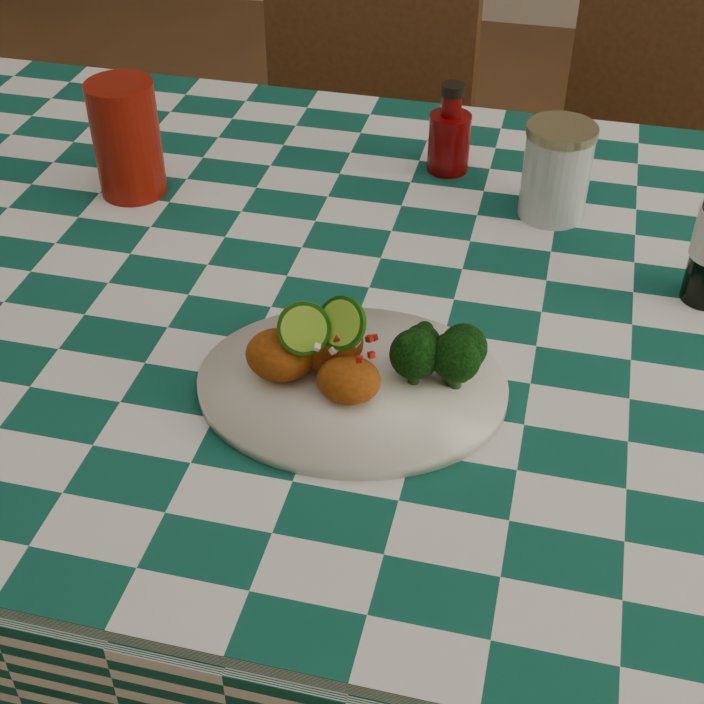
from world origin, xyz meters
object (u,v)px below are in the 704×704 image
(plate, at_px, (352,386))
(fried_chicken_pile, at_px, (329,344))
(red_tumbler, at_px, (127,139))
(dining_table, at_px, (366,508))
(mason_jar, at_px, (556,171))
(wooden_chair_left, at_px, (339,192))
(ketchup_bottle, at_px, (450,128))
(wooden_chair_right, at_px, (631,231))

(plate, height_order, fried_chicken_pile, fried_chicken_pile)
(plate, xyz_separation_m, red_tumbler, (-0.39, 0.34, 0.07))
(dining_table, xyz_separation_m, mason_jar, (0.20, 0.22, 0.46))
(fried_chicken_pile, distance_m, wooden_chair_left, 1.02)
(red_tumbler, xyz_separation_m, mason_jar, (0.56, 0.07, -0.02))
(red_tumbler, distance_m, ketchup_bottle, 0.44)
(ketchup_bottle, bearing_deg, mason_jar, -29.77)
(ketchup_bottle, bearing_deg, red_tumbler, -158.32)
(wooden_chair_left, relative_size, wooden_chair_right, 1.01)
(fried_chicken_pile, xyz_separation_m, ketchup_bottle, (0.04, 0.50, 0.00))
(wooden_chair_left, bearing_deg, plate, -69.87)
(dining_table, xyz_separation_m, ketchup_bottle, (0.04, 0.31, 0.46))
(plate, xyz_separation_m, mason_jar, (0.17, 0.41, 0.05))
(dining_table, bearing_deg, plate, -82.50)
(ketchup_bottle, height_order, mason_jar, ketchup_bottle)
(plate, relative_size, wooden_chair_right, 0.34)
(dining_table, distance_m, red_tumbler, 0.61)
(ketchup_bottle, distance_m, wooden_chair_right, 0.64)
(red_tumbler, bearing_deg, ketchup_bottle, 21.68)
(ketchup_bottle, bearing_deg, fried_chicken_pile, -94.88)
(dining_table, distance_m, ketchup_bottle, 0.55)
(ketchup_bottle, bearing_deg, wooden_chair_left, 122.70)
(red_tumbler, bearing_deg, mason_jar, 7.60)
(dining_table, distance_m, wooden_chair_left, 0.77)
(dining_table, xyz_separation_m, red_tumbler, (-0.36, 0.15, 0.47))
(dining_table, distance_m, wooden_chair_right, 0.81)
(dining_table, height_order, plate, plate)
(red_tumbler, height_order, mason_jar, red_tumbler)
(fried_chicken_pile, xyz_separation_m, mason_jar, (0.20, 0.41, 0.00))
(dining_table, height_order, wooden_chair_right, wooden_chair_right)
(dining_table, xyz_separation_m, wooden_chair_left, (-0.23, 0.73, 0.08))
(mason_jar, distance_m, wooden_chair_right, 0.64)
(mason_jar, bearing_deg, dining_table, -131.49)
(red_tumbler, relative_size, wooden_chair_left, 0.16)
(red_tumbler, height_order, wooden_chair_left, wooden_chair_left)
(red_tumbler, distance_m, wooden_chair_right, 0.99)
(wooden_chair_right, bearing_deg, plate, -93.18)
(mason_jar, bearing_deg, wooden_chair_left, 129.78)
(dining_table, relative_size, ketchup_bottle, 12.98)
(ketchup_bottle, bearing_deg, wooden_chair_right, 53.91)
(dining_table, bearing_deg, fried_chicken_pile, -89.72)
(plate, xyz_separation_m, ketchup_bottle, (0.02, 0.50, 0.05))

